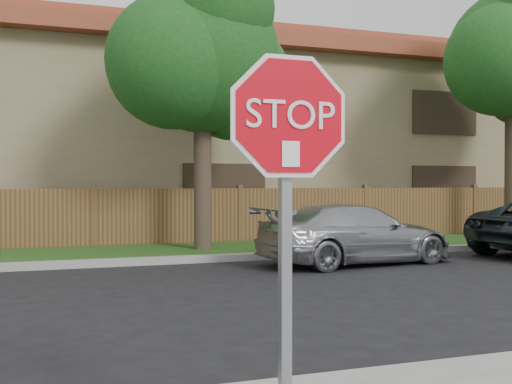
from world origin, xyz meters
name	(u,v)px	position (x,y,z in m)	size (l,w,h in m)	color
far_curb	(104,263)	(0.00, 8.15, 0.07)	(70.00, 0.30, 0.15)	gray
grass_strip	(99,255)	(0.00, 9.80, 0.06)	(70.00, 3.00, 0.12)	#1E4714
fence	(94,219)	(0.00, 11.40, 0.80)	(70.00, 0.12, 1.60)	#51341C
apartment_building	(83,132)	(0.00, 17.00, 3.53)	(35.20, 9.20, 7.20)	#857652
tree_mid	(204,56)	(2.52, 9.57, 4.87)	(4.80, 3.90, 7.35)	#382B21
stop_sign	(288,171)	(0.28, -1.48, 1.83)	(1.01, 0.13, 2.55)	gray
sedan_right	(356,234)	(5.20, 6.81, 0.65)	(1.81, 4.45, 1.29)	#A2A5A9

